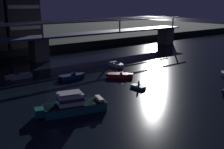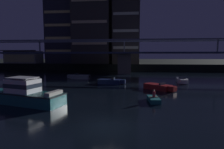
# 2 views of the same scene
# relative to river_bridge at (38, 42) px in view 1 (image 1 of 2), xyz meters

# --- Properties ---
(ground_plane) EXTENTS (400.00, 400.00, 0.00)m
(ground_plane) POSITION_rel_river_bridge_xyz_m (-0.00, -38.78, -4.56)
(ground_plane) COLOR black
(river_bridge) EXTENTS (99.62, 6.40, 9.38)m
(river_bridge) POSITION_rel_river_bridge_xyz_m (0.00, 0.00, 0.00)
(river_bridge) COLOR #605B51
(river_bridge) RESTS_ON ground
(cabin_cruiser_near_left) EXTENTS (9.36, 4.67, 2.79)m
(cabin_cruiser_near_left) POSITION_rel_river_bridge_xyz_m (-9.45, -33.32, -3.51)
(cabin_cruiser_near_left) COLOR #196066
(cabin_cruiser_near_left) RESTS_ON ground
(speedboat_near_center) EXTENTS (2.37, 5.23, 1.16)m
(speedboat_near_center) POSITION_rel_river_bridge_xyz_m (11.35, -16.33, -4.15)
(speedboat_near_center) COLOR silver
(speedboat_near_center) RESTS_ON ground
(speedboat_near_right) EXTENTS (5.23, 2.16, 1.16)m
(speedboat_near_right) POSITION_rel_river_bridge_xyz_m (-1.84, -19.27, -4.15)
(speedboat_near_right) COLOR #19234C
(speedboat_near_right) RESTS_ON ground
(speedboat_mid_center) EXTENTS (4.51, 4.26, 1.16)m
(speedboat_mid_center) POSITION_rel_river_bridge_xyz_m (5.91, -24.11, -4.15)
(speedboat_mid_center) COLOR maroon
(speedboat_mid_center) RESTS_ON ground
(speedboat_far_center) EXTENTS (5.22, 2.05, 1.16)m
(speedboat_far_center) POSITION_rel_river_bridge_xyz_m (-9.41, -12.95, -4.15)
(speedboat_far_center) COLOR gray
(speedboat_far_center) RESTS_ON ground
(dinghy_with_paddler) EXTENTS (2.45, 2.68, 1.36)m
(dinghy_with_paddler) POSITION_rel_river_bridge_xyz_m (4.27, -31.19, -4.29)
(dinghy_with_paddler) COLOR #196066
(dinghy_with_paddler) RESTS_ON ground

